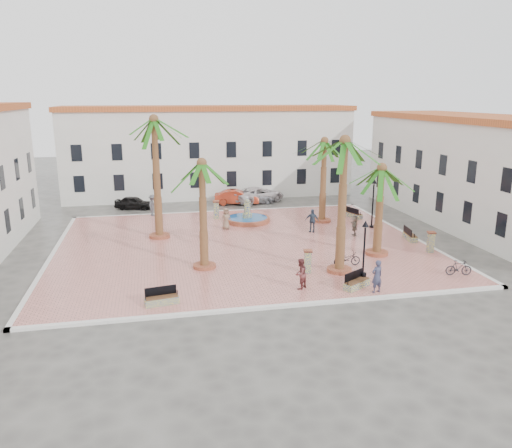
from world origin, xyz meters
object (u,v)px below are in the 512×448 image
object	(u,v)px
lamppost_s	(365,241)
pedestrian_north	(153,205)
bollard_n	(216,209)
fountain	(247,218)
pedestrian_east	(355,226)
bicycle_a	(347,259)
pedestrian_fountain_a	(226,219)
palm_ne	(324,151)
pedestrian_fountain_b	(312,221)
palm_e	(381,180)
palm_s	(344,155)
bollard_se	(308,261)
bench_ne	(354,215)
lamppost_e	(373,195)
palm_nw	(154,132)
bench_e	(410,236)
bench_se	(357,283)
car_black	(134,203)
bollard_e	(431,242)
car_silver	(253,198)
palm_sw	(202,176)
litter_bin	(363,278)
car_white	(258,194)
car_red	(237,197)
bench_s	(162,300)
cyclist_b	(300,274)
cyclist_a	(377,276)

from	to	relation	value
lamppost_s	pedestrian_north	bearing A→B (deg)	121.56
lamppost_s	bollard_n	world-z (taller)	lamppost_s
fountain	pedestrian_east	xyz separation A→B (m)	(7.21, -5.91, 0.51)
bicycle_a	pedestrian_fountain_a	world-z (taller)	pedestrian_fountain_a
bicycle_a	palm_ne	bearing A→B (deg)	-12.09
bicycle_a	pedestrian_fountain_b	xyz separation A→B (m)	(0.36, 8.16, 0.45)
palm_e	bollard_n	bearing A→B (deg)	127.09
palm_s	palm_ne	xyz separation A→B (m)	(3.07, 12.06, -1.04)
palm_e	bollard_se	world-z (taller)	palm_e
fountain	bench_ne	world-z (taller)	fountain
lamppost_e	pedestrian_fountain_a	world-z (taller)	lamppost_e
pedestrian_fountain_b	palm_nw	bearing A→B (deg)	-153.89
bench_e	pedestrian_fountain_b	bearing A→B (deg)	69.70
palm_nw	bollard_n	world-z (taller)	palm_nw
bench_se	lamppost_s	distance (m)	2.46
pedestrian_north	car_black	bearing A→B (deg)	45.80
bicycle_a	pedestrian_east	distance (m)	7.27
car_black	palm_nw	bearing A→B (deg)	-152.70
bench_se	bollard_n	size ratio (longest dim) A/B	1.15
bollard_e	pedestrian_north	size ratio (longest dim) A/B	0.76
bench_ne	pedestrian_north	xyz separation A→B (m)	(-17.23, 4.36, 0.69)
palm_ne	car_silver	bearing A→B (deg)	114.60
bench_se	pedestrian_east	bearing A→B (deg)	36.68
palm_sw	palm_s	size ratio (longest dim) A/B	0.83
bollard_se	litter_bin	xyz separation A→B (m)	(2.53, -2.42, -0.41)
fountain	bench_se	xyz separation A→B (m)	(3.13, -16.04, -0.01)
palm_s	car_white	distance (m)	22.68
palm_nw	fountain	bearing A→B (deg)	24.76
pedestrian_east	car_red	distance (m)	15.23
bollard_se	bollard_e	bearing A→B (deg)	12.85
bench_s	bench_se	bearing A→B (deg)	-9.06
cyclist_b	pedestrian_east	size ratio (longest dim) A/B	1.11
palm_e	bench_ne	size ratio (longest dim) A/B	3.44
lamppost_s	bicycle_a	bearing A→B (deg)	87.21
palm_e	lamppost_e	distance (m)	7.55
pedestrian_fountain_b	bench_e	bearing A→B (deg)	0.89
litter_bin	pedestrian_fountain_b	size ratio (longest dim) A/B	0.36
cyclist_a	bicycle_a	size ratio (longest dim) A/B	1.06
car_silver	car_white	world-z (taller)	car_white
bench_e	palm_sw	bearing A→B (deg)	110.16
bench_e	litter_bin	xyz separation A→B (m)	(-7.04, -7.63, 0.06)
palm_s	bench_ne	size ratio (longest dim) A/B	4.57
cyclist_a	pedestrian_fountain_b	size ratio (longest dim) A/B	1.01
palm_sw	bench_e	bearing A→B (deg)	11.12
palm_ne	bollard_e	bearing A→B (deg)	-65.42
lamppost_e	car_red	xyz separation A→B (m)	(-9.11, 11.70, -2.14)
palm_nw	car_white	world-z (taller)	palm_nw
palm_s	litter_bin	size ratio (longest dim) A/B	12.64
pedestrian_east	bicycle_a	bearing A→B (deg)	-9.07
bench_ne	litter_bin	distance (m)	16.03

